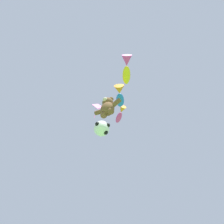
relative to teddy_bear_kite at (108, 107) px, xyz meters
The scene contains 6 objects.
teddy_bear_kite is the anchor object (origin of this frame).
soccer_ball_kite 1.94m from the teddy_bear_kite, 152.45° to the left, with size 1.09×1.08×1.00m.
fish_kite_goldfin 3.97m from the teddy_bear_kite, 20.29° to the right, with size 1.84×2.43×0.82m.
fish_kite_cobalt 3.16m from the teddy_bear_kite, 52.55° to the left, with size 1.66×2.21×0.91m.
fish_kite_magenta 4.42m from the teddy_bear_kite, 97.97° to the left, with size 1.87×1.72×0.65m.
diamond_kite 4.74m from the teddy_bear_kite, 149.71° to the left, with size 0.81×0.97×2.76m.
Camera 1 is at (3.48, 0.26, 1.65)m, focal length 24.00 mm.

